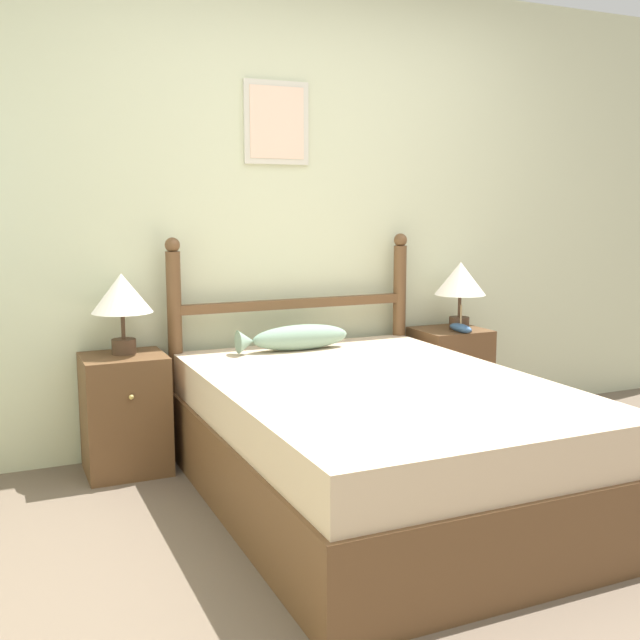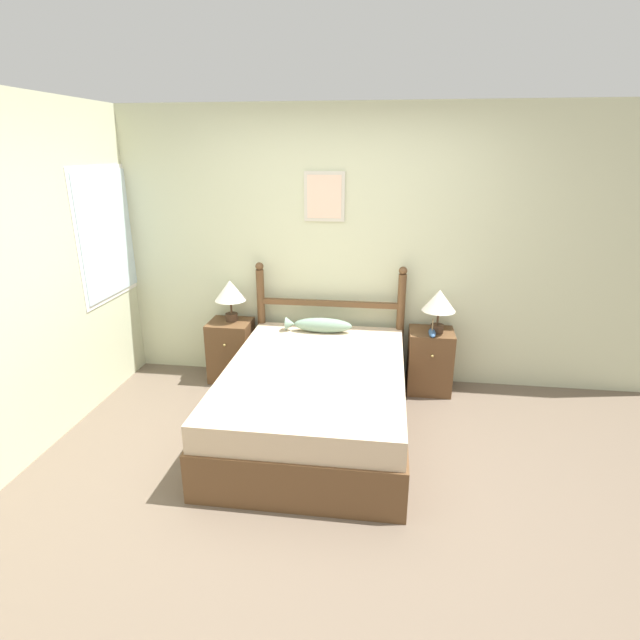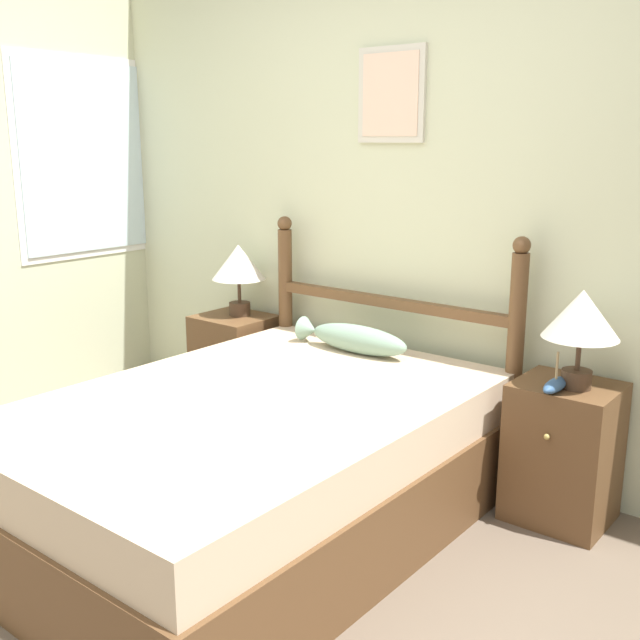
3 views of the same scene
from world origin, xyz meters
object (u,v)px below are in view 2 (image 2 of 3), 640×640
(bed, at_px, (315,399))
(nightstand_left, at_px, (231,350))
(nightstand_right, at_px, (430,361))
(table_lamp_left, at_px, (230,292))
(fish_pillow, at_px, (319,325))
(table_lamp_right, at_px, (439,302))
(model_boat, at_px, (432,333))

(bed, bearing_deg, nightstand_left, 138.26)
(nightstand_right, height_order, table_lamp_left, table_lamp_left)
(table_lamp_left, bearing_deg, fish_pillow, -7.19)
(table_lamp_right, bearing_deg, nightstand_left, 179.18)
(nightstand_right, bearing_deg, bed, -138.26)
(nightstand_left, height_order, nightstand_right, same)
(nightstand_left, bearing_deg, bed, -41.74)
(table_lamp_right, height_order, model_boat, table_lamp_right)
(bed, bearing_deg, table_lamp_right, 39.65)
(nightstand_right, relative_size, fish_pillow, 0.96)
(fish_pillow, bearing_deg, model_boat, -2.34)
(nightstand_right, bearing_deg, fish_pillow, -175.91)
(model_boat, bearing_deg, table_lamp_left, 175.42)
(nightstand_left, bearing_deg, table_lamp_right, -0.82)
(nightstand_right, relative_size, model_boat, 2.91)
(nightstand_left, bearing_deg, nightstand_right, 0.00)
(model_boat, height_order, fish_pillow, model_boat)
(bed, height_order, fish_pillow, fish_pillow)
(bed, height_order, table_lamp_left, table_lamp_left)
(bed, relative_size, model_boat, 9.87)
(bed, bearing_deg, nightstand_right, 41.74)
(nightstand_right, xyz_separation_m, fish_pillow, (-1.03, -0.07, 0.33))
(model_boat, bearing_deg, nightstand_left, 176.53)
(nightstand_left, xyz_separation_m, table_lamp_right, (1.95, -0.03, 0.58))
(table_lamp_right, distance_m, model_boat, 0.28)
(nightstand_right, bearing_deg, nightstand_left, 180.00)
(bed, relative_size, fish_pillow, 3.25)
(nightstand_left, xyz_separation_m, fish_pillow, (0.88, -0.07, 0.33))
(nightstand_left, xyz_separation_m, table_lamp_left, (0.01, 0.04, 0.58))
(table_lamp_right, bearing_deg, table_lamp_left, 178.10)
(table_lamp_left, distance_m, fish_pillow, 0.91)
(table_lamp_right, xyz_separation_m, model_boat, (-0.05, -0.09, -0.26))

